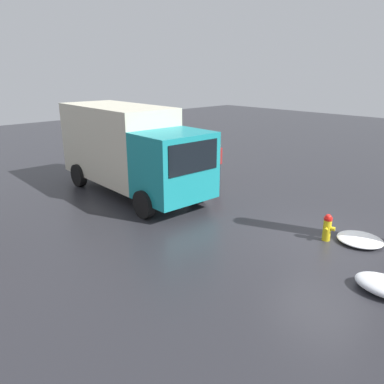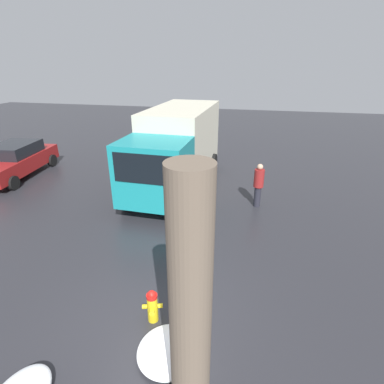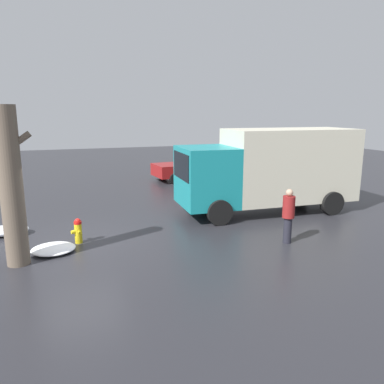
% 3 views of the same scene
% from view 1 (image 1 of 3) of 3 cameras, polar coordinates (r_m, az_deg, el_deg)
% --- Properties ---
extents(ground_plane, '(60.00, 60.00, 0.00)m').
position_cam_1_polar(ground_plane, '(11.06, 19.69, -6.91)').
color(ground_plane, '#28282D').
extents(fire_hydrant, '(0.33, 0.43, 0.76)m').
position_cam_1_polar(fire_hydrant, '(10.91, 19.93, -5.04)').
color(fire_hydrant, yellow).
rests_on(fire_hydrant, ground_plane).
extents(delivery_truck, '(6.97, 2.78, 3.22)m').
position_cam_1_polar(delivery_truck, '(14.22, -9.53, 6.73)').
color(delivery_truck, teal).
rests_on(delivery_truck, ground_plane).
extents(pedestrian, '(0.36, 0.36, 1.65)m').
position_cam_1_polar(pedestrian, '(15.56, 3.95, 4.76)').
color(pedestrian, '#23232D').
rests_on(pedestrian, ground_plane).
extents(snow_pile_curbside, '(1.21, 1.14, 0.18)m').
position_cam_1_polar(snow_pile_curbside, '(11.23, 24.22, -6.61)').
color(snow_pile_curbside, white).
rests_on(snow_pile_curbside, ground_plane).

